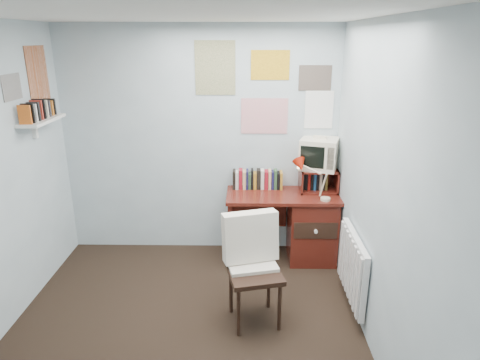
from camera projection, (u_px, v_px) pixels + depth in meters
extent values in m
plane|color=black|center=(182.00, 346.00, 3.43)|extent=(3.50, 3.50, 0.00)
cube|color=silver|center=(200.00, 143.00, 4.69)|extent=(3.00, 0.02, 2.50)
cube|color=silver|center=(387.00, 202.00, 3.01)|extent=(0.02, 3.50, 2.50)
cube|color=white|center=(165.00, 12.00, 2.63)|extent=(3.00, 3.50, 0.02)
cube|color=#531A12|center=(283.00, 196.00, 4.58)|extent=(1.20, 0.55, 0.03)
cube|color=#531A12|center=(312.00, 228.00, 4.69)|extent=(0.50, 0.50, 0.72)
cylinder|color=#531A12|center=(230.00, 237.00, 4.48)|extent=(0.04, 0.04, 0.72)
cylinder|color=#531A12|center=(231.00, 219.00, 4.93)|extent=(0.04, 0.04, 0.72)
cube|color=#531A12|center=(258.00, 214.00, 4.93)|extent=(0.64, 0.02, 0.30)
cube|color=black|center=(255.00, 274.00, 3.60)|extent=(0.56, 0.54, 0.92)
cube|color=#B3200B|center=(326.00, 183.00, 4.34)|extent=(0.29, 0.26, 0.37)
cube|color=#531A12|center=(318.00, 180.00, 4.63)|extent=(0.40, 0.30, 0.25)
cube|color=beige|center=(319.00, 152.00, 4.56)|extent=(0.47, 0.45, 0.36)
cube|color=#531A12|center=(260.00, 179.00, 4.72)|extent=(0.60, 0.14, 0.22)
cube|color=white|center=(353.00, 267.00, 3.79)|extent=(0.09, 0.80, 0.60)
cube|color=white|center=(42.00, 120.00, 3.98)|extent=(0.20, 0.62, 0.24)
cube|color=white|center=(265.00, 88.00, 4.48)|extent=(1.20, 0.01, 0.90)
cube|color=white|center=(25.00, 78.00, 3.86)|extent=(0.01, 0.70, 0.60)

